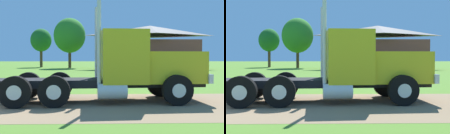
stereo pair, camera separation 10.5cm
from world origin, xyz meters
The scene contains 4 objects.
truck_foreground_white centered at (5.62, 0.81, 1.24)m, with size 7.85×3.08×3.66m.
shed_building centered at (11.14, 29.44, 2.88)m, with size 12.86×7.20×5.96m.
tree_mid centered at (-5.40, 37.36, 4.37)m, with size 3.38×3.38×6.27m.
tree_right centered at (-0.31, 33.47, 4.87)m, with size 4.74×4.74×7.49m.
Camera 2 is at (4.80, -9.98, 1.67)m, focal length 46.18 mm.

